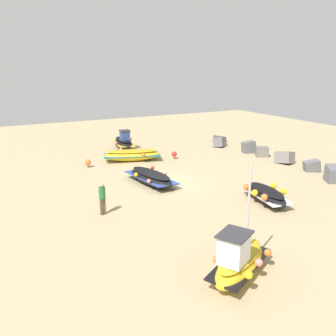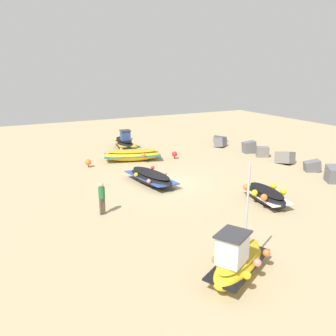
{
  "view_description": "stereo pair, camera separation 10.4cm",
  "coord_description": "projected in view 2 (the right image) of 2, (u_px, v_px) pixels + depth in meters",
  "views": [
    {
      "loc": [
        19.19,
        -10.03,
        7.19
      ],
      "look_at": [
        -0.35,
        0.33,
        0.9
      ],
      "focal_mm": 38.92,
      "sensor_mm": 36.0,
      "label": 1
    },
    {
      "loc": [
        19.24,
        -9.94,
        7.19
      ],
      "look_at": [
        -0.35,
        0.33,
        0.9
      ],
      "focal_mm": 38.92,
      "sensor_mm": 36.0,
      "label": 2
    }
  ],
  "objects": [
    {
      "name": "mooring_buoy_1",
      "position": [
        175.0,
        154.0,
        28.72
      ],
      "size": [
        0.43,
        0.43,
        0.6
      ],
      "color": "#3F3F42",
      "rests_on": "ground_plane"
    },
    {
      "name": "person_walking",
      "position": [
        102.0,
        196.0,
        17.88
      ],
      "size": [
        0.32,
        0.32,
        1.66
      ],
      "rotation": [
        0.0,
        0.0,
        3.23
      ],
      "color": "brown",
      "rests_on": "ground_plane"
    },
    {
      "name": "fishing_boat_2",
      "position": [
        238.0,
        261.0,
        12.61
      ],
      "size": [
        2.64,
        3.51,
        4.04
      ],
      "rotation": [
        0.0,
        0.0,
        5.21
      ],
      "color": "gold",
      "rests_on": "ground_plane"
    },
    {
      "name": "mooring_buoy_0",
      "position": [
        88.0,
        162.0,
        26.35
      ],
      "size": [
        0.46,
        0.46,
        0.61
      ],
      "color": "#3F3F42",
      "rests_on": "ground_plane"
    },
    {
      "name": "fishing_boat_0",
      "position": [
        124.0,
        142.0,
        32.25
      ],
      "size": [
        3.63,
        2.06,
        1.77
      ],
      "rotation": [
        0.0,
        0.0,
        6.15
      ],
      "color": "black",
      "rests_on": "ground_plane"
    },
    {
      "name": "breakwater_rocks",
      "position": [
        279.0,
        158.0,
        27.56
      ],
      "size": [
        19.34,
        2.84,
        1.3
      ],
      "color": "#4C5156",
      "rests_on": "ground_plane"
    },
    {
      "name": "fishing_boat_3",
      "position": [
        132.0,
        155.0,
        28.21
      ],
      "size": [
        2.91,
        4.74,
        0.85
      ],
      "rotation": [
        0.0,
        0.0,
        1.26
      ],
      "color": "gold",
      "rests_on": "ground_plane"
    },
    {
      "name": "fishing_boat_1",
      "position": [
        266.0,
        195.0,
        19.58
      ],
      "size": [
        3.48,
        2.02,
        0.9
      ],
      "rotation": [
        0.0,
        0.0,
        2.96
      ],
      "color": "black",
      "rests_on": "ground_plane"
    },
    {
      "name": "fishing_boat_4",
      "position": [
        151.0,
        177.0,
        22.71
      ],
      "size": [
        4.32,
        2.09,
        0.84
      ],
      "rotation": [
        0.0,
        0.0,
        3.28
      ],
      "color": "black",
      "rests_on": "ground_plane"
    },
    {
      "name": "ground_plane",
      "position": [
        166.0,
        184.0,
        22.79
      ],
      "size": [
        57.27,
        57.27,
        0.0
      ],
      "primitive_type": "plane",
      "color": "tan"
    }
  ]
}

